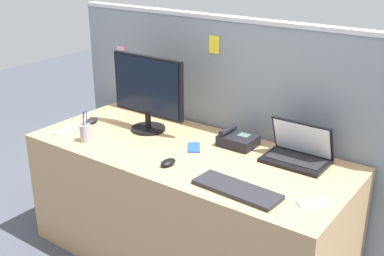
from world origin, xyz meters
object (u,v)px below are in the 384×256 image
at_px(computer_mouse_left_hand, 92,121).
at_px(cell_phone_blue_case, 194,148).
at_px(desk_phone, 237,140).
at_px(cell_phone_silver_slab, 64,131).
at_px(pen_cup, 85,133).
at_px(desktop_monitor, 148,90).
at_px(laptop, 298,151).
at_px(computer_mouse_right_hand, 168,162).
at_px(keyboard_main, 237,189).
at_px(cell_phone_white_slab, 314,203).

relative_size(computer_mouse_left_hand, cell_phone_blue_case, 0.72).
distance_m(desk_phone, cell_phone_silver_slab, 1.08).
xyz_separation_m(pen_cup, cell_phone_silver_slab, (-0.22, 0.03, -0.05)).
distance_m(desktop_monitor, pen_cup, 0.45).
bearing_deg(laptop, cell_phone_silver_slab, -161.42).
distance_m(laptop, pen_cup, 1.23).
bearing_deg(desktop_monitor, cell_phone_silver_slab, -140.49).
distance_m(computer_mouse_right_hand, cell_phone_blue_case, 0.26).
bearing_deg(laptop, desktop_monitor, -172.76).
bearing_deg(desk_phone, cell_phone_silver_slab, -155.68).
xyz_separation_m(keyboard_main, cell_phone_silver_slab, (-1.27, 0.03, -0.01)).
distance_m(pen_cup, cell_phone_blue_case, 0.65).
bearing_deg(cell_phone_blue_case, cell_phone_silver_slab, 162.40).
height_order(computer_mouse_left_hand, cell_phone_white_slab, computer_mouse_left_hand).
bearing_deg(desktop_monitor, computer_mouse_right_hand, -38.50).
distance_m(computer_mouse_right_hand, cell_phone_white_slab, 0.78).
height_order(computer_mouse_left_hand, cell_phone_blue_case, computer_mouse_left_hand).
bearing_deg(cell_phone_white_slab, cell_phone_blue_case, -148.72).
height_order(computer_mouse_right_hand, cell_phone_blue_case, computer_mouse_right_hand).
relative_size(keyboard_main, cell_phone_blue_case, 3.12).
bearing_deg(pen_cup, desk_phone, 31.81).
bearing_deg(cell_phone_blue_case, laptop, -16.33).
bearing_deg(keyboard_main, computer_mouse_right_hand, 178.73).
distance_m(laptop, cell_phone_blue_case, 0.58).
relative_size(keyboard_main, cell_phone_white_slab, 2.95).
distance_m(laptop, computer_mouse_right_hand, 0.70).
bearing_deg(cell_phone_blue_case, keyboard_main, -68.11).
bearing_deg(cell_phone_silver_slab, computer_mouse_left_hand, 69.74).
height_order(desktop_monitor, computer_mouse_right_hand, desktop_monitor).
distance_m(computer_mouse_right_hand, pen_cup, 0.60).
bearing_deg(cell_phone_white_slab, computer_mouse_right_hand, -130.20).
distance_m(computer_mouse_left_hand, cell_phone_white_slab, 1.58).
height_order(computer_mouse_right_hand, cell_phone_white_slab, computer_mouse_right_hand).
height_order(cell_phone_blue_case, cell_phone_white_slab, same).
height_order(keyboard_main, cell_phone_silver_slab, keyboard_main).
relative_size(laptop, cell_phone_silver_slab, 2.24).
distance_m(desktop_monitor, keyboard_main, 0.97).
xyz_separation_m(keyboard_main, computer_mouse_left_hand, (-1.24, 0.23, 0.01)).
height_order(desktop_monitor, desk_phone, desktop_monitor).
distance_m(desk_phone, pen_cup, 0.89).
relative_size(laptop, cell_phone_white_slab, 2.31).
xyz_separation_m(desk_phone, pen_cup, (-0.76, -0.47, 0.02)).
distance_m(desktop_monitor, computer_mouse_left_hand, 0.47).
distance_m(laptop, computer_mouse_left_hand, 1.35).
xyz_separation_m(laptop, computer_mouse_left_hand, (-1.32, -0.25, -0.04)).
height_order(computer_mouse_right_hand, computer_mouse_left_hand, same).
relative_size(laptop, computer_mouse_right_hand, 3.39).
bearing_deg(computer_mouse_right_hand, cell_phone_white_slab, 7.36).
distance_m(laptop, cell_phone_silver_slab, 1.43).
height_order(cell_phone_silver_slab, cell_phone_white_slab, same).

